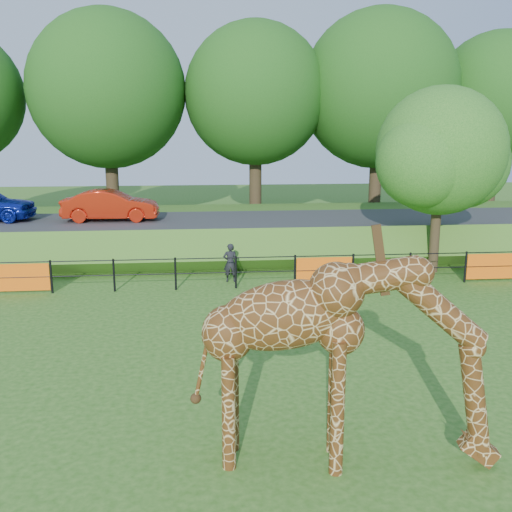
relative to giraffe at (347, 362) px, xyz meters
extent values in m
plane|color=#2D5F17|center=(-1.08, 2.41, -1.71)|extent=(90.00, 90.00, 0.00)
cube|color=#2D5F17|center=(-1.08, 17.91, -1.06)|extent=(40.00, 9.00, 1.30)
cube|color=#323235|center=(-1.08, 16.41, -0.35)|extent=(40.00, 5.00, 0.12)
imported|color=red|center=(-6.01, 16.49, 0.37)|extent=(4.00, 1.45, 1.31)
imported|color=black|center=(-1.21, 11.29, -1.03)|extent=(0.50, 0.34, 1.36)
cylinder|color=black|center=(6.42, 12.01, -0.11)|extent=(0.36, 0.36, 3.20)
sphere|color=#1F5C19|center=(6.42, 12.01, 2.75)|extent=(4.60, 4.60, 4.60)
sphere|color=#1F5C19|center=(7.57, 12.70, 2.29)|extent=(3.45, 3.45, 3.45)
sphere|color=#1F5C19|center=(5.50, 11.32, 2.41)|extent=(3.22, 3.22, 3.22)
cylinder|color=black|center=(-7.08, 24.41, 0.79)|extent=(0.70, 0.70, 5.00)
sphere|color=#1B4E15|center=(-7.08, 24.41, 5.60)|extent=(8.40, 8.40, 8.40)
cylinder|color=black|center=(0.92, 24.41, 0.79)|extent=(0.70, 0.70, 5.00)
sphere|color=#1B4E15|center=(0.92, 24.41, 5.43)|extent=(7.80, 7.80, 7.80)
cylinder|color=black|center=(7.92, 24.41, 0.79)|extent=(0.70, 0.70, 5.00)
sphere|color=#1B4E15|center=(7.92, 24.41, 5.71)|extent=(8.80, 8.80, 8.80)
cylinder|color=black|center=(14.92, 24.41, 0.79)|extent=(0.70, 0.70, 5.00)
sphere|color=#1B4E15|center=(14.92, 24.41, 5.32)|extent=(7.40, 7.40, 7.40)
camera|label=1|loc=(-2.19, -8.03, 3.49)|focal=40.00mm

